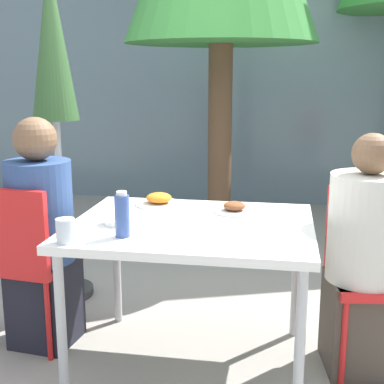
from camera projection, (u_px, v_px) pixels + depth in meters
The scene contains 13 objects.
ground_plane at pixel (192, 363), 2.71m from camera, with size 24.00×24.00×0.00m, color gray.
building_facade at pixel (247, 67), 5.89m from camera, with size 10.00×0.20×3.00m.
dining_table at pixel (192, 235), 2.56m from camera, with size 1.14×0.92×0.74m.
chair_left at pixel (25, 253), 2.76m from camera, with size 0.44×0.44×0.89m.
person_left at pixel (41, 240), 2.81m from camera, with size 0.34×0.34×1.23m.
chair_right at pixel (370, 262), 2.64m from camera, with size 0.45×0.45×0.89m.
person_right at pixel (365, 263), 2.56m from camera, with size 0.37×0.37×1.17m.
closed_umbrella at pixel (53, 64), 3.23m from camera, with size 0.36×0.36×2.12m.
plate_0 at pixel (159, 201), 2.88m from camera, with size 0.25×0.25×0.07m.
plate_1 at pixel (234, 209), 2.72m from camera, with size 0.20×0.20×0.06m.
bottle at pixel (122, 215), 2.31m from camera, with size 0.06×0.06×0.20m.
drinking_cup at pixel (65, 231), 2.24m from camera, with size 0.08×0.08×0.10m.
salad_bowl at pixel (119, 219), 2.52m from camera, with size 0.14×0.14×0.05m.
Camera 1 is at (0.41, -2.42, 1.44)m, focal length 50.00 mm.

